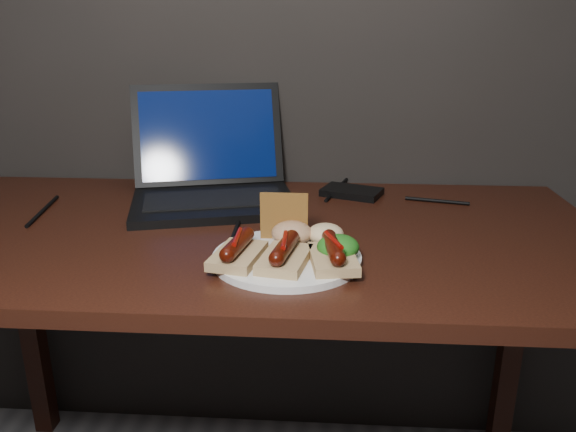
# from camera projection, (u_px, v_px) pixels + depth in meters

# --- Properties ---
(desk) EXTENTS (1.40, 0.70, 0.75)m
(desk) POSITION_uv_depth(u_px,v_px,m) (246.00, 270.00, 1.12)
(desk) COLOR #37190D
(desk) RESTS_ON ground
(laptop) EXTENTS (0.42, 0.41, 0.25)m
(laptop) POSITION_uv_depth(u_px,v_px,m) (212.00, 176.00, 1.26)
(laptop) COLOR black
(laptop) RESTS_ON desk
(hard_drive) EXTENTS (0.15, 0.13, 0.02)m
(hard_drive) POSITION_uv_depth(u_px,v_px,m) (352.00, 192.00, 1.31)
(hard_drive) COLOR black
(hard_drive) RESTS_ON desk
(desk_cables) EXTENTS (0.94, 0.48, 0.01)m
(desk_cables) POSITION_uv_depth(u_px,v_px,m) (258.00, 205.00, 1.23)
(desk_cables) COLOR black
(desk_cables) RESTS_ON desk
(plate) EXTENTS (0.30, 0.30, 0.01)m
(plate) POSITION_uv_depth(u_px,v_px,m) (287.00, 258.00, 0.94)
(plate) COLOR white
(plate) RESTS_ON desk
(bread_sausage_left) EXTENTS (0.09, 0.13, 0.04)m
(bread_sausage_left) POSITION_uv_depth(u_px,v_px,m) (238.00, 251.00, 0.91)
(bread_sausage_left) COLOR #D2BC7B
(bread_sausage_left) RESTS_ON plate
(bread_sausage_center) EXTENTS (0.09, 0.13, 0.04)m
(bread_sausage_center) POSITION_uv_depth(u_px,v_px,m) (285.00, 254.00, 0.90)
(bread_sausage_center) COLOR #D2BC7B
(bread_sausage_center) RESTS_ON plate
(bread_sausage_right) EXTENTS (0.09, 0.12, 0.04)m
(bread_sausage_right) POSITION_uv_depth(u_px,v_px,m) (333.00, 254.00, 0.90)
(bread_sausage_right) COLOR #D2BC7B
(bread_sausage_right) RESTS_ON plate
(crispbread) EXTENTS (0.09, 0.01, 0.08)m
(crispbread) POSITION_uv_depth(u_px,v_px,m) (284.00, 216.00, 1.00)
(crispbread) COLOR #A6732D
(crispbread) RESTS_ON plate
(salad_greens) EXTENTS (0.07, 0.07, 0.04)m
(salad_greens) POSITION_uv_depth(u_px,v_px,m) (338.00, 247.00, 0.92)
(salad_greens) COLOR #145010
(salad_greens) RESTS_ON plate
(salsa_mound) EXTENTS (0.07, 0.07, 0.04)m
(salsa_mound) POSITION_uv_depth(u_px,v_px,m) (292.00, 233.00, 0.98)
(salsa_mound) COLOR #9A250F
(salsa_mound) RESTS_ON plate
(coleslaw_mound) EXTENTS (0.06, 0.06, 0.04)m
(coleslaw_mound) POSITION_uv_depth(u_px,v_px,m) (326.00, 234.00, 0.98)
(coleslaw_mound) COLOR beige
(coleslaw_mound) RESTS_ON plate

